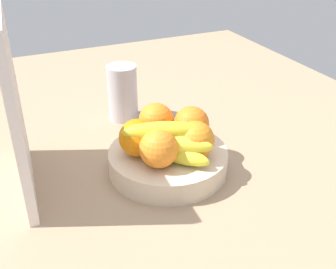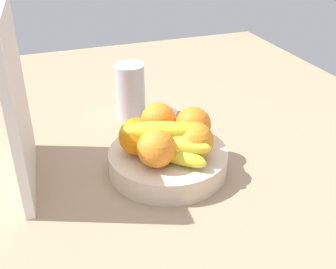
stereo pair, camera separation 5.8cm
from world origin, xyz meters
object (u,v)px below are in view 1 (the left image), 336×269
at_px(orange_center, 159,149).
at_px(thermos_tumbler, 123,93).
at_px(orange_front_left, 156,120).
at_px(fruit_bowl, 168,160).
at_px(orange_back_right, 191,124).
at_px(orange_back_left, 195,140).
at_px(orange_front_right, 138,138).
at_px(banana_bunch, 169,142).
at_px(cutting_board, 15,107).
at_px(jar_lid, 158,114).

relative_size(orange_center, thermos_tumbler, 0.53).
distance_m(orange_front_left, thermos_tumbler, 0.21).
height_order(fruit_bowl, orange_back_right, orange_back_right).
height_order(fruit_bowl, orange_back_left, orange_back_left).
xyz_separation_m(fruit_bowl, orange_back_left, (-0.04, -0.04, 0.06)).
bearing_deg(orange_back_left, orange_front_right, 61.25).
relative_size(fruit_bowl, banana_bunch, 1.45).
relative_size(cutting_board, thermos_tumbler, 2.42).
bearing_deg(orange_front_left, orange_back_right, -126.52).
xyz_separation_m(orange_back_right, banana_bunch, (-0.06, 0.08, 0.00)).
distance_m(orange_front_right, orange_back_right, 0.13).
relative_size(orange_back_left, cutting_board, 0.22).
relative_size(orange_front_left, orange_center, 1.00).
relative_size(orange_front_left, orange_front_right, 1.00).
relative_size(fruit_bowl, orange_front_left, 3.26).
relative_size(banana_bunch, cutting_board, 0.50).
bearing_deg(jar_lid, cutting_board, 116.14).
xyz_separation_m(orange_back_left, cutting_board, (0.12, 0.33, 0.09)).
distance_m(fruit_bowl, orange_front_right, 0.09).
bearing_deg(banana_bunch, orange_front_right, 46.94).
distance_m(orange_center, orange_back_right, 0.13).
relative_size(fruit_bowl, jar_lid, 4.04).
height_order(orange_front_right, cutting_board, cutting_board).
distance_m(orange_center, orange_back_left, 0.08).
bearing_deg(orange_front_right, jar_lid, -31.78).
distance_m(orange_back_left, orange_back_right, 0.07).
xyz_separation_m(orange_center, orange_back_left, (0.00, -0.08, 0.00)).
bearing_deg(orange_back_right, orange_front_left, 53.48).
distance_m(fruit_bowl, jar_lid, 0.27).
relative_size(fruit_bowl, thermos_tumbler, 1.74).
bearing_deg(orange_back_right, orange_front_right, 93.75).
height_order(fruit_bowl, orange_front_left, orange_front_left).
bearing_deg(orange_front_right, orange_center, -158.48).
distance_m(fruit_bowl, orange_back_left, 0.09).
bearing_deg(orange_center, orange_back_left, -89.83).
bearing_deg(orange_back_left, cutting_board, 70.70).
bearing_deg(orange_center, orange_front_right, 21.52).
relative_size(orange_front_right, thermos_tumbler, 0.53).
bearing_deg(jar_lid, thermos_tumbler, 72.35).
bearing_deg(orange_front_left, orange_back_left, -160.80).
relative_size(orange_front_right, banana_bunch, 0.44).
distance_m(orange_front_left, orange_front_right, 0.09).
height_order(orange_back_right, cutting_board, cutting_board).
height_order(orange_front_right, orange_back_left, same).
xyz_separation_m(banana_bunch, thermos_tumbler, (0.32, -0.01, -0.02)).
distance_m(orange_front_left, jar_lid, 0.22).
bearing_deg(jar_lid, orange_center, 157.14).
bearing_deg(jar_lid, fruit_bowl, 161.42).
relative_size(orange_center, orange_back_left, 1.00).
xyz_separation_m(orange_center, cutting_board, (0.12, 0.25, 0.09)).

